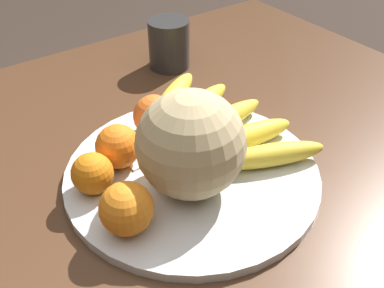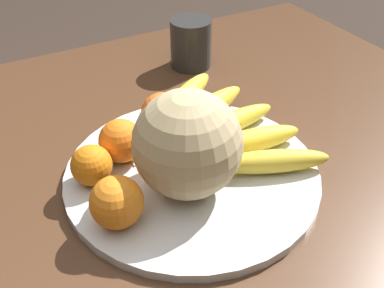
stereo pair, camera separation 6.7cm
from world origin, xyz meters
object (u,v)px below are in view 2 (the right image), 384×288
Objects in this scene: orange_back_left at (117,202)px; orange_mid_center at (162,113)px; fruit_bowl at (192,173)px; melon at (187,144)px; banana_bunch at (227,124)px; ceramic_mug at (191,43)px; orange_front_right at (92,165)px; orange_front_left at (121,141)px; produce_tag at (155,150)px; kitchen_table at (162,238)px.

orange_mid_center is at bearing -131.32° from orange_back_left.
fruit_bowl is 0.09m from melon.
ceramic_mug is at bearing 67.63° from banana_bunch.
orange_front_right is at bearing -88.02° from orange_back_left.
orange_front_left is 0.10m from orange_mid_center.
ceramic_mug is at bearing -133.42° from produce_tag.
kitchen_table is at bearing 14.16° from fruit_bowl.
melon is (0.02, 0.03, 0.08)m from fruit_bowl.
orange_front_left reaches higher than kitchen_table.
melon is 0.12m from orange_back_left.
melon reaches higher than banana_bunch.
orange_back_left reaches higher than produce_tag.
orange_mid_center is (0.09, -0.06, 0.02)m from banana_bunch.
melon is (-0.04, 0.01, 0.18)m from kitchen_table.
banana_bunch is 0.11m from orange_mid_center.
kitchen_table is at bearing -17.35° from melon.
melon is at bearing 60.84° from ceramic_mug.
banana_bunch is 0.24m from orange_front_right.
kitchen_table is 8.76× the size of melon.
orange_mid_center is at bearing 51.33° from ceramic_mug.
kitchen_table is 19.63× the size of orange_front_left.
orange_mid_center is at bearing -100.99° from melon.
kitchen_table is at bearing 55.12° from ceramic_mug.
orange_front_left is 0.71× the size of produce_tag.
orange_front_left is 0.98× the size of orange_mid_center.
fruit_bowl is 0.12m from orange_front_left.
orange_mid_center is at bearing -155.06° from orange_front_right.
orange_front_right is 0.43m from ceramic_mug.
melon is at bearing 51.61° from fruit_bowl.
melon reaches higher than orange_mid_center.
banana_bunch is (-0.10, -0.05, 0.03)m from fruit_bowl.
banana_bunch is 0.26m from orange_back_left.
orange_front_right is (0.08, -0.06, 0.14)m from kitchen_table.
melon is 0.13m from produce_tag.
orange_front_left reaches higher than orange_front_right.
orange_front_left is (0.06, -0.11, -0.04)m from melon.
ceramic_mug is (-0.26, -0.26, 0.00)m from orange_front_left.
melon is at bearing -171.00° from orange_back_left.
orange_mid_center reaches higher than kitchen_table.
melon reaches higher than orange_back_left.
produce_tag is at bearing -111.88° from kitchen_table.
fruit_bowl is 5.67× the size of orange_front_left.
produce_tag is at bearing -168.81° from orange_front_right.
melon reaches higher than kitchen_table.
orange_front_right is at bearing -39.56° from kitchen_table.
banana_bunch is at bearing 73.51° from ceramic_mug.
orange_back_left is at bearing 18.93° from fruit_bowl.
melon is 2.53× the size of orange_front_right.
banana_bunch is at bearing -156.54° from orange_back_left.
produce_tag is at bearing -85.97° from melon.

